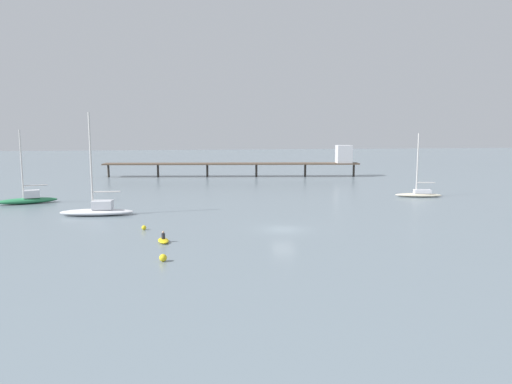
{
  "coord_description": "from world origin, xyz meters",
  "views": [
    {
      "loc": [
        -10.7,
        -51.59,
        11.32
      ],
      "look_at": [
        0.0,
        20.69,
        1.5
      ],
      "focal_mm": 33.59,
      "sensor_mm": 36.0,
      "label": 1
    }
  ],
  "objects": [
    {
      "name": "sailboat_cream",
      "position": [
        27.43,
        21.83,
        0.63
      ],
      "size": [
        7.76,
        3.55,
        10.43
      ],
      "color": "beige",
      "rests_on": "ground_plane"
    },
    {
      "name": "sailboat_green",
      "position": [
        -34.26,
        23.79,
        0.78
      ],
      "size": [
        8.76,
        4.46,
        11.04
      ],
      "color": "#287F4C",
      "rests_on": "ground_plane"
    },
    {
      "name": "pier",
      "position": [
        10.26,
        57.87,
        3.85
      ],
      "size": [
        59.18,
        11.06,
        7.28
      ],
      "color": "brown",
      "rests_on": "ground_plane"
    },
    {
      "name": "dinghy_yellow",
      "position": [
        -13.02,
        -4.17,
        0.22
      ],
      "size": [
        1.41,
        2.42,
        1.14
      ],
      "color": "yellow",
      "rests_on": "ground_plane"
    },
    {
      "name": "mooring_buoy_inner",
      "position": [
        -12.74,
        -11.21,
        0.33
      ],
      "size": [
        0.65,
        0.65,
        0.65
      ],
      "primitive_type": "sphere",
      "color": "yellow",
      "rests_on": "ground_plane"
    },
    {
      "name": "ground_plane",
      "position": [
        0.0,
        0.0,
        0.0
      ],
      "size": [
        400.0,
        400.0,
        0.0
      ],
      "primitive_type": "plane",
      "color": "slate"
    },
    {
      "name": "mooring_buoy_near",
      "position": [
        -15.42,
        2.08,
        0.26
      ],
      "size": [
        0.52,
        0.52,
        0.52
      ],
      "primitive_type": "sphere",
      "color": "yellow",
      "rests_on": "ground_plane"
    },
    {
      "name": "sailboat_white",
      "position": [
        -22.1,
        12.16,
        0.79
      ],
      "size": [
        9.6,
        3.17,
        13.3
      ],
      "color": "white",
      "rests_on": "ground_plane"
    }
  ]
}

